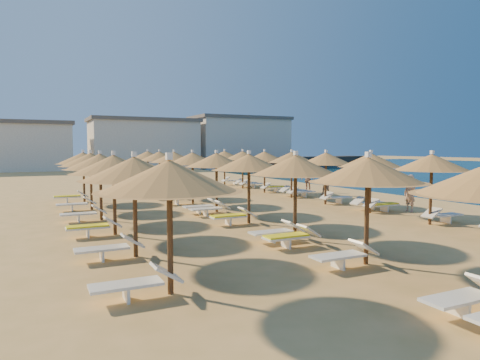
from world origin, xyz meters
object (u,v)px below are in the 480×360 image
beachgoer_c (308,180)px  beachgoer_a (410,193)px  beachgoer_b (326,182)px  parasol_row_east (347,160)px  parasol_row_west (231,162)px  jetty (304,161)px

beachgoer_c → beachgoer_a: beachgoer_a is taller
beachgoer_a → beachgoer_b: beachgoer_a is taller
parasol_row_east → parasol_row_west: size_ratio=1.00×
beachgoer_c → beachgoer_b: beachgoer_c is taller
jetty → beachgoer_a: size_ratio=17.13×
parasol_row_west → beachgoer_c: bearing=39.3°
jetty → parasol_row_west: (-33.07, -43.20, 1.64)m
jetty → parasol_row_east: 50.87m
jetty → beachgoer_c: beachgoer_c is taller
jetty → parasol_row_west: 54.43m
parasol_row_east → beachgoer_c: (2.89, 7.50, -1.56)m
parasol_row_west → beachgoer_a: bearing=-14.8°
parasol_row_west → beachgoer_b: bearing=30.2°
beachgoer_c → parasol_row_west: bearing=-78.4°
beachgoer_a → beachgoer_c: bearing=176.4°
beachgoer_b → beachgoer_c: bearing=137.9°
jetty → beachgoer_c: (-23.92, -35.70, 0.08)m
jetty → beachgoer_a: bearing=-132.9°
parasol_row_east → beachgoer_a: bearing=-47.6°
parasol_row_east → beachgoer_c: 8.19m
parasol_row_east → parasol_row_west: (-6.26, 0.00, 0.00)m
parasol_row_east → beachgoer_c: bearing=68.9°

